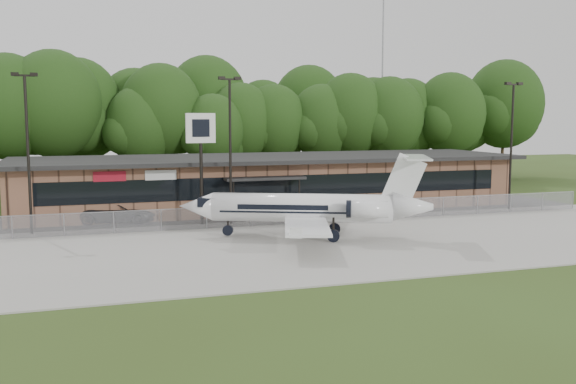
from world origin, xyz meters
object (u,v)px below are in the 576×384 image
object	(u,v)px
terminal	(270,181)
pole_sign	(201,140)
business_jet	(311,209)
suv	(118,213)

from	to	relation	value
terminal	pole_sign	distance (m)	10.68
pole_sign	terminal	bearing A→B (deg)	44.15
terminal	pole_sign	bearing A→B (deg)	-134.38
business_jet	suv	xyz separation A→B (m)	(-10.98, 10.01, -1.15)
pole_sign	business_jet	bearing A→B (deg)	-53.90
terminal	pole_sign	size ratio (longest dim) A/B	5.29
suv	pole_sign	xyz separation A→B (m)	(5.51, -2.91, 5.19)
suv	pole_sign	distance (m)	8.11
business_jet	pole_sign	xyz separation A→B (m)	(-5.47, 7.11, 4.04)
terminal	pole_sign	world-z (taller)	pole_sign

